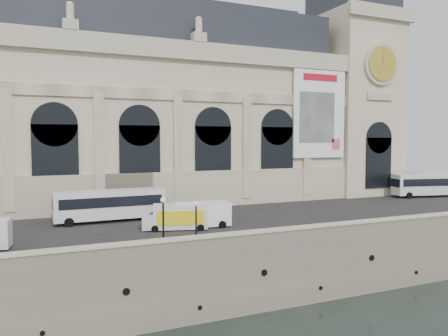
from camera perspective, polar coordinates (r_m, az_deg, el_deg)
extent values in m
plane|color=black|center=(39.80, 2.55, -18.77)|extent=(260.00, 260.00, 0.00)
cube|color=gray|center=(70.99, -9.95, -6.21)|extent=(160.00, 70.00, 6.00)
cube|color=#2D2D2D|center=(50.57, -4.42, -6.74)|extent=(160.00, 24.00, 0.06)
cube|color=gray|center=(38.30, 2.18, -9.37)|extent=(160.00, 1.20, 1.10)
cube|color=beige|center=(38.17, 2.19, -8.49)|extent=(160.00, 1.40, 0.12)
cube|color=beige|center=(64.86, -14.45, 5.21)|extent=(68.00, 18.00, 22.00)
cube|color=beige|center=(56.22, -12.86, -3.22)|extent=(68.60, 0.40, 5.00)
cube|color=beige|center=(56.85, -13.11, 15.40)|extent=(69.00, 0.80, 2.40)
cube|color=beige|center=(56.11, -13.05, 9.56)|extent=(68.00, 0.30, 1.40)
cube|color=#22262E|center=(66.71, -14.66, 17.31)|extent=(64.00, 15.00, 6.00)
cube|color=#22262E|center=(67.62, -14.71, 20.20)|extent=(56.00, 10.00, 1.20)
cube|color=beige|center=(54.89, -26.40, 2.07)|extent=(1.20, 0.50, 14.00)
cube|color=black|center=(54.97, -21.14, 0.65)|extent=(5.20, 0.25, 9.00)
cylinder|color=black|center=(54.93, -21.25, 5.34)|extent=(5.20, 0.25, 5.20)
cube|color=beige|center=(55.26, -15.98, 2.33)|extent=(1.20, 0.50, 14.00)
cube|color=black|center=(56.25, -10.91, 0.90)|extent=(5.20, 0.25, 9.00)
cylinder|color=black|center=(56.21, -10.96, 5.49)|extent=(5.20, 0.25, 5.20)
cube|color=beige|center=(57.41, -6.03, 2.51)|extent=(1.20, 0.50, 14.00)
cube|color=black|center=(59.21, -1.41, 1.11)|extent=(5.20, 0.25, 9.00)
cylinder|color=black|center=(59.17, -1.42, 5.47)|extent=(5.20, 0.25, 5.20)
cube|color=beige|center=(61.14, 2.96, 2.60)|extent=(1.20, 0.50, 14.00)
cube|color=black|center=(63.62, 6.97, 1.27)|extent=(5.20, 0.25, 9.00)
cylinder|color=black|center=(63.58, 7.01, 5.33)|extent=(5.20, 0.25, 5.20)
cube|color=beige|center=(66.18, 10.76, 2.63)|extent=(1.20, 0.50, 14.00)
cube|color=white|center=(67.25, 12.33, 6.89)|extent=(9.00, 0.35, 13.00)
cube|color=#B40C23|center=(67.60, 12.50, 11.47)|extent=(6.00, 0.06, 1.00)
cube|color=gray|center=(66.77, 12.07, 6.49)|extent=(6.20, 0.06, 7.50)
cube|color=#DA4D65|center=(68.78, 14.41, 3.04)|extent=(1.40, 0.06, 1.60)
cube|color=beige|center=(79.17, 16.14, 7.80)|extent=(12.00, 14.00, 30.00)
cube|color=beige|center=(76.07, 20.03, 18.60)|extent=(13.00, 0.80, 2.00)
cube|color=#22262E|center=(82.31, 16.38, 20.04)|extent=(10.50, 12.50, 5.00)
cylinder|color=beige|center=(74.43, 19.86, 12.64)|extent=(6.60, 0.50, 6.60)
cylinder|color=black|center=(74.21, 20.02, 12.66)|extent=(5.40, 0.15, 5.40)
cylinder|color=gold|center=(74.16, 20.06, 12.67)|extent=(5.50, 0.06, 5.50)
cube|color=gold|center=(74.25, 20.12, 13.36)|extent=(0.14, 0.05, 2.00)
cube|color=gold|center=(74.51, 20.45, 12.62)|extent=(1.40, 0.05, 0.14)
cube|color=black|center=(73.67, 19.54, 0.64)|extent=(5.00, 0.25, 8.00)
cube|color=silver|center=(50.52, -14.60, -4.58)|extent=(12.14, 2.79, 3.12)
cube|color=black|center=(49.81, -21.52, -4.50)|extent=(0.13, 2.32, 1.21)
cube|color=black|center=(49.20, -14.35, -4.33)|extent=(11.08, 0.33, 1.11)
cube|color=black|center=(51.73, -14.86, -3.94)|extent=(11.08, 0.33, 1.11)
cylinder|color=black|center=(48.96, -19.58, -6.74)|extent=(1.01, 0.32, 1.01)
cylinder|color=black|center=(51.43, -19.83, -6.25)|extent=(1.01, 0.32, 1.01)
cylinder|color=black|center=(50.52, -9.23, -6.25)|extent=(1.01, 0.32, 1.01)
cylinder|color=black|center=(52.92, -9.95, -5.80)|extent=(1.01, 0.32, 1.01)
cube|color=silver|center=(77.22, 25.41, -1.91)|extent=(12.79, 5.25, 3.23)
cube|color=black|center=(73.66, 21.48, -1.82)|extent=(0.60, 2.36, 1.25)
cube|color=black|center=(76.11, 26.02, -1.69)|extent=(11.22, 2.55, 1.15)
cube|color=black|center=(78.26, 24.84, -1.52)|extent=(11.22, 2.55, 1.15)
cylinder|color=black|center=(73.63, 23.03, -3.33)|extent=(1.09, 0.53, 1.04)
cylinder|color=black|center=(75.79, 21.93, -3.11)|extent=(1.09, 0.53, 1.04)
cylinder|color=black|center=(42.71, -27.19, -8.63)|extent=(0.80, 0.35, 0.78)
cube|color=white|center=(45.97, -2.85, -6.01)|extent=(5.95, 2.76, 2.46)
cube|color=white|center=(45.50, -5.67, -6.61)|extent=(1.81, 2.38, 1.71)
cube|color=black|center=(45.27, -6.42, -5.91)|extent=(0.23, 1.92, 0.85)
cylinder|color=black|center=(44.65, -4.77, -7.67)|extent=(0.83, 0.34, 0.81)
cylinder|color=black|center=(46.79, -5.41, -7.14)|extent=(0.83, 0.34, 0.81)
cylinder|color=black|center=(45.62, -0.22, -7.41)|extent=(0.83, 0.34, 0.81)
cylinder|color=black|center=(47.72, -1.05, -6.91)|extent=(0.83, 0.34, 0.81)
cube|color=silver|center=(45.02, -5.74, -6.28)|extent=(5.80, 3.48, 2.45)
cube|color=yellow|center=(43.97, -5.69, -6.53)|extent=(4.55, 1.33, 1.45)
cube|color=#B40C23|center=(43.97, -5.69, -6.53)|extent=(2.63, 0.78, 0.54)
cube|color=silver|center=(45.13, -9.68, -7.00)|extent=(1.94, 2.31, 1.36)
cylinder|color=black|center=(44.18, -9.01, -7.88)|extent=(0.77, 0.44, 0.73)
cylinder|color=black|center=(46.23, -8.94, -7.36)|extent=(0.77, 0.44, 0.73)
cylinder|color=black|center=(44.30, -3.08, -7.81)|extent=(0.77, 0.44, 0.73)
cylinder|color=black|center=(46.34, -3.28, -7.29)|extent=(0.77, 0.44, 0.73)
cylinder|color=black|center=(37.69, -7.91, -10.16)|extent=(0.45, 0.45, 0.41)
cylinder|color=black|center=(37.29, -7.93, -7.42)|extent=(0.16, 0.16, 4.08)
sphere|color=beige|center=(36.93, -7.96, -4.16)|extent=(0.45, 0.45, 0.45)
cylinder|color=black|center=(38.27, -3.65, -9.95)|extent=(0.40, 0.40, 0.36)
cylinder|color=black|center=(37.91, -3.66, -7.56)|extent=(0.15, 0.15, 3.63)
sphere|color=beige|center=(37.58, -3.67, -4.71)|extent=(0.40, 0.40, 0.40)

